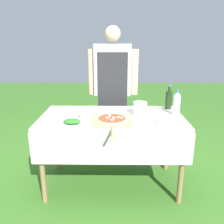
% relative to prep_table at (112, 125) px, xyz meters
% --- Properties ---
extents(ground_plane, '(12.00, 12.00, 0.00)m').
position_rel_prep_table_xyz_m(ground_plane, '(0.00, 0.00, -0.65)').
color(ground_plane, '#386B23').
extents(prep_table, '(1.37, 0.73, 0.74)m').
position_rel_prep_table_xyz_m(prep_table, '(0.00, 0.00, 0.00)').
color(prep_table, beige).
rests_on(prep_table, ground).
extents(person_cook, '(0.60, 0.20, 1.59)m').
position_rel_prep_table_xyz_m(person_cook, '(0.00, 0.68, 0.29)').
color(person_cook, '#333D56').
rests_on(person_cook, ground).
extents(pizza_on_peel, '(0.36, 0.58, 0.05)m').
position_rel_prep_table_xyz_m(pizza_on_peel, '(0.00, -0.16, 0.11)').
color(pizza_on_peel, tan).
rests_on(pizza_on_peel, prep_table).
extents(oil_bottle, '(0.07, 0.07, 0.25)m').
position_rel_prep_table_xyz_m(oil_bottle, '(0.59, 0.26, 0.19)').
color(oil_bottle, black).
rests_on(oil_bottle, prep_table).
extents(water_bottle, '(0.07, 0.07, 0.25)m').
position_rel_prep_table_xyz_m(water_bottle, '(0.62, 0.04, 0.21)').
color(water_bottle, silver).
rests_on(water_bottle, prep_table).
extents(herb_container, '(0.19, 0.14, 0.05)m').
position_rel_prep_table_xyz_m(herb_container, '(-0.34, -0.24, 0.12)').
color(herb_container, silver).
rests_on(herb_container, prep_table).
extents(mixing_tub, '(0.13, 0.13, 0.13)m').
position_rel_prep_table_xyz_m(mixing_tub, '(0.27, 0.03, 0.16)').
color(mixing_tub, silver).
rests_on(mixing_tub, prep_table).
extents(plate_stack, '(0.27, 0.27, 0.02)m').
position_rel_prep_table_xyz_m(plate_stack, '(0.52, -0.18, 0.11)').
color(plate_stack, white).
rests_on(plate_stack, prep_table).
extents(sauce_jar, '(0.07, 0.07, 0.09)m').
position_rel_prep_table_xyz_m(sauce_jar, '(-0.25, -0.09, 0.13)').
color(sauce_jar, silver).
rests_on(sauce_jar, prep_table).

